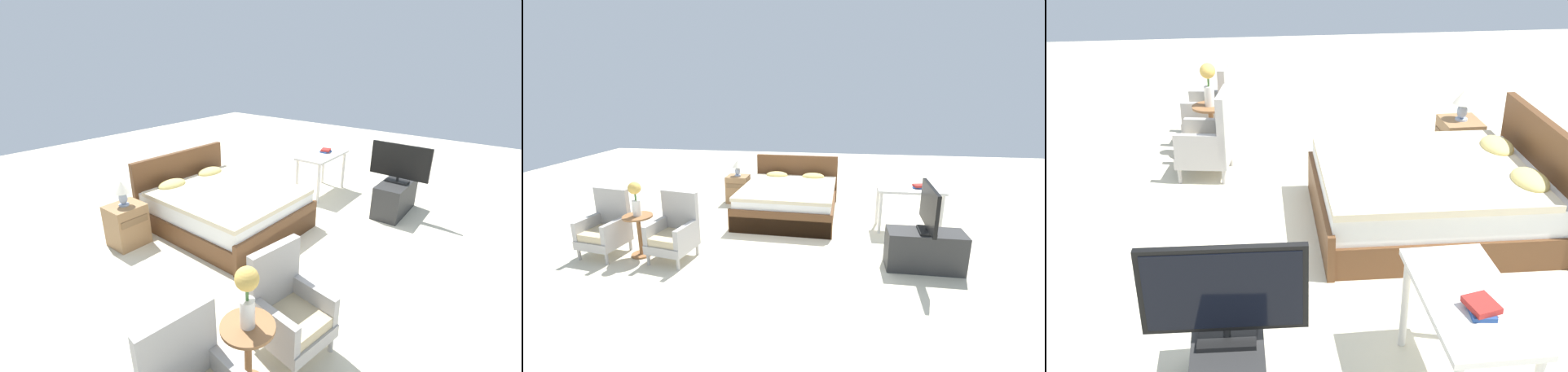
% 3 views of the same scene
% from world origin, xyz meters
% --- Properties ---
extents(ground_plane, '(16.00, 16.00, 0.00)m').
position_xyz_m(ground_plane, '(0.00, 0.00, 0.00)').
color(ground_plane, beige).
extents(bed, '(1.75, 2.08, 0.96)m').
position_xyz_m(bed, '(0.02, 1.05, 0.30)').
color(bed, brown).
rests_on(bed, ground_plane).
extents(armchair_by_window_right, '(0.62, 0.62, 0.92)m').
position_xyz_m(armchair_by_window_right, '(-1.30, -0.96, 0.37)').
color(armchair_by_window_right, '#ADA8A3').
rests_on(armchair_by_window_right, ground_plane).
extents(side_table, '(0.40, 0.40, 0.59)m').
position_xyz_m(side_table, '(-1.82, -0.96, 0.37)').
color(side_table, '#936038').
rests_on(side_table, ground_plane).
extents(flower_vase, '(0.17, 0.17, 0.48)m').
position_xyz_m(flower_vase, '(-1.82, -0.96, 0.89)').
color(flower_vase, silver).
rests_on(flower_vase, side_table).
extents(nightstand, '(0.44, 0.41, 0.56)m').
position_xyz_m(nightstand, '(-1.15, 1.67, 0.28)').
color(nightstand, '#997047').
rests_on(nightstand, ground_plane).
extents(table_lamp, '(0.22, 0.22, 0.33)m').
position_xyz_m(table_lamp, '(-1.15, 1.67, 0.77)').
color(table_lamp, '#9EADC6').
rests_on(table_lamp, nightstand).
extents(tv_stand, '(0.96, 0.40, 0.51)m').
position_xyz_m(tv_stand, '(2.02, -0.77, 0.26)').
color(tv_stand, '#2D2D2D').
rests_on(tv_stand, ground_plane).
extents(tv_flatscreen, '(0.21, 0.89, 0.60)m').
position_xyz_m(tv_flatscreen, '(2.02, -0.77, 0.83)').
color(tv_flatscreen, black).
rests_on(tv_flatscreen, tv_stand).
extents(vanity_desk, '(1.04, 0.52, 0.72)m').
position_xyz_m(vanity_desk, '(2.05, 0.57, 0.62)').
color(vanity_desk, silver).
rests_on(vanity_desk, ground_plane).
extents(book_stack, '(0.21, 0.18, 0.06)m').
position_xyz_m(book_stack, '(2.20, 0.58, 0.76)').
color(book_stack, '#284C8E').
rests_on(book_stack, vanity_desk).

